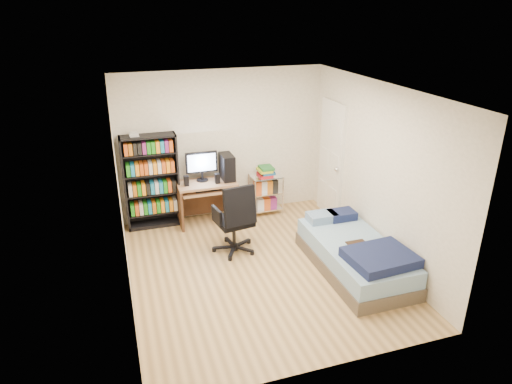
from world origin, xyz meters
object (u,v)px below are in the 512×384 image
object	(u,v)px
media_shelf	(151,181)
computer_desk	(212,184)
office_chair	(235,231)
bed	(356,255)

from	to	relation	value
media_shelf	computer_desk	distance (m)	0.99
office_chair	bed	bearing A→B (deg)	-44.03
computer_desk	bed	world-z (taller)	computer_desk
office_chair	bed	distance (m)	1.77
office_chair	media_shelf	bearing A→B (deg)	120.82
bed	computer_desk	bearing A→B (deg)	124.95
media_shelf	computer_desk	world-z (taller)	media_shelf
computer_desk	bed	xyz separation A→B (m)	(1.52, -2.18, -0.42)
media_shelf	office_chair	bearing A→B (deg)	-50.34
office_chair	bed	xyz separation A→B (m)	(1.44, -1.02, -0.11)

